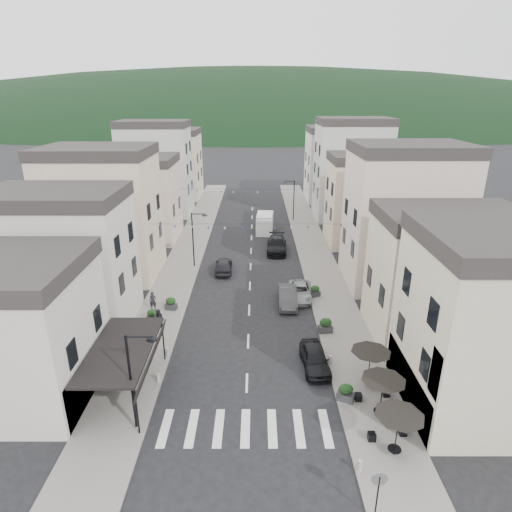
{
  "coord_description": "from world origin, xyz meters",
  "views": [
    {
      "loc": [
        0.59,
        -16.98,
        17.5
      ],
      "look_at": [
        0.59,
        20.01,
        3.5
      ],
      "focal_mm": 30.0,
      "sensor_mm": 36.0,
      "label": 1
    }
  ],
  "objects": [
    {
      "name": "planter_ra",
      "position": [
        6.0,
        4.19,
        0.67
      ],
      "size": [
        1.16,
        0.93,
        1.14
      ],
      "rotation": [
        0.0,
        0.0,
        -0.42
      ],
      "color": "#303032",
      "rests_on": "sidewalk_right"
    },
    {
      "name": "hill_backdrop",
      "position": [
        0.0,
        300.0,
        0.0
      ],
      "size": [
        640.0,
        360.0,
        70.0
      ],
      "primitive_type": "ellipsoid",
      "color": "black",
      "rests_on": "ground"
    },
    {
      "name": "bistro_building",
      "position": [
        14.5,
        4.0,
        5.0
      ],
      "size": [
        10.0,
        8.0,
        10.0
      ],
      "primitive_type": "cube",
      "color": "beige",
      "rests_on": "ground"
    },
    {
      "name": "buildings_row_left",
      "position": [
        -14.5,
        37.75,
        6.12
      ],
      "size": [
        10.2,
        54.16,
        14.0
      ],
      "color": "beige",
      "rests_on": "ground"
    },
    {
      "name": "bunting_far",
      "position": [
        0.0,
        38.0,
        5.65
      ],
      "size": [
        19.0,
        0.28,
        0.62
      ],
      "color": "black",
      "rests_on": "ground"
    },
    {
      "name": "planter_lb",
      "position": [
        -6.74,
        15.94,
        0.66
      ],
      "size": [
        1.07,
        0.7,
        1.11
      ],
      "rotation": [
        0.0,
        0.0,
        -0.16
      ],
      "color": "#2A2B2D",
      "rests_on": "sidewalk_left"
    },
    {
      "name": "streetlamp_right_far",
      "position": [
        5.82,
        44.0,
        3.7
      ],
      "size": [
        1.7,
        0.56,
        6.0
      ],
      "color": "black",
      "rests_on": "ground"
    },
    {
      "name": "buildings_row_right",
      "position": [
        14.5,
        36.59,
        6.32
      ],
      "size": [
        10.2,
        54.16,
        14.5
      ],
      "color": "beige",
      "rests_on": "ground"
    },
    {
      "name": "parked_car_b",
      "position": [
        3.41,
        17.14,
        0.74
      ],
      "size": [
        1.67,
        4.54,
        1.49
      ],
      "primitive_type": "imported",
      "rotation": [
        0.0,
        0.0,
        -0.02
      ],
      "color": "#323234",
      "rests_on": "ground"
    },
    {
      "name": "planter_rc",
      "position": [
        6.0,
        18.5,
        0.63
      ],
      "size": [
        1.07,
        0.84,
        1.05
      ],
      "rotation": [
        0.0,
        0.0,
        0.39
      ],
      "color": "#29292B",
      "rests_on": "sidewalk_right"
    },
    {
      "name": "parked_car_a",
      "position": [
        4.6,
        7.71,
        0.72
      ],
      "size": [
        1.96,
        4.33,
        1.44
      ],
      "primitive_type": "imported",
      "rotation": [
        0.0,
        0.0,
        0.06
      ],
      "color": "black",
      "rests_on": "ground"
    },
    {
      "name": "sidewalk_right",
      "position": [
        7.5,
        32.0,
        0.06
      ],
      "size": [
        4.0,
        76.0,
        0.12
      ],
      "primitive_type": "cube",
      "color": "slate",
      "rests_on": "ground"
    },
    {
      "name": "pedestrian_a",
      "position": [
        -8.24,
        15.84,
        0.95
      ],
      "size": [
        0.64,
        0.46,
        1.67
      ],
      "primitive_type": "imported",
      "rotation": [
        0.0,
        0.0,
        0.1
      ],
      "color": "black",
      "rests_on": "sidewalk_left"
    },
    {
      "name": "streetlamp_left_near",
      "position": [
        -5.82,
        2.0,
        3.7
      ],
      "size": [
        1.7,
        0.56,
        6.0
      ],
      "color": "black",
      "rests_on": "ground"
    },
    {
      "name": "ground",
      "position": [
        0.0,
        0.0,
        0.0
      ],
      "size": [
        700.0,
        700.0,
        0.0
      ],
      "primitive_type": "plane",
      "color": "black",
      "rests_on": "ground"
    },
    {
      "name": "planter_la",
      "position": [
        -7.88,
        13.88,
        0.63
      ],
      "size": [
        1.01,
        0.66,
        1.05
      ],
      "rotation": [
        0.0,
        0.0,
        0.17
      ],
      "color": "#2D2D30",
      "rests_on": "sidewalk_left"
    },
    {
      "name": "bollards",
      "position": [
        0.0,
        5.5,
        0.42
      ],
      "size": [
        11.66,
        10.26,
        0.6
      ],
      "color": "gray",
      "rests_on": "ground"
    },
    {
      "name": "parked_car_c",
      "position": [
        4.6,
        18.41,
        0.64
      ],
      "size": [
        2.49,
        4.76,
        1.28
      ],
      "primitive_type": "imported",
      "rotation": [
        0.0,
        0.0,
        -0.08
      ],
      "color": "gray",
      "rests_on": "ground"
    },
    {
      "name": "sidewalk_left",
      "position": [
        -7.5,
        32.0,
        0.06
      ],
      "size": [
        4.0,
        76.0,
        0.12
      ],
      "primitive_type": "cube",
      "color": "slate",
      "rests_on": "ground"
    },
    {
      "name": "traffic_sign",
      "position": [
        5.8,
        -3.5,
        1.93
      ],
      "size": [
        0.7,
        0.07,
        2.7
      ],
      "color": "black",
      "rests_on": "ground"
    },
    {
      "name": "streetlamp_left_far",
      "position": [
        -5.82,
        26.0,
        3.7
      ],
      "size": [
        1.7,
        0.56,
        6.0
      ],
      "color": "black",
      "rests_on": "ground"
    },
    {
      "name": "delivery_van",
      "position": [
        1.79,
        38.83,
        1.26
      ],
      "size": [
        2.47,
        5.48,
        2.56
      ],
      "rotation": [
        0.0,
        0.0,
        -0.07
      ],
      "color": "white",
      "rests_on": "ground"
    },
    {
      "name": "parked_car_d",
      "position": [
        3.04,
        30.82,
        0.81
      ],
      "size": [
        2.54,
        5.69,
        1.62
      ],
      "primitive_type": "imported",
      "rotation": [
        0.0,
        0.0,
        -0.05
      ],
      "color": "black",
      "rests_on": "ground"
    },
    {
      "name": "cafe_terrace",
      "position": [
        7.7,
        2.8,
        2.36
      ],
      "size": [
        2.5,
        8.1,
        2.53
      ],
      "color": "black",
      "rests_on": "ground"
    },
    {
      "name": "planter_rb",
      "position": [
        6.0,
        12.15,
        0.71
      ],
      "size": [
        1.15,
        0.73,
        1.21
      ],
      "rotation": [
        0.0,
        0.0,
        0.14
      ],
      "color": "#2F2E31",
      "rests_on": "sidewalk_right"
    },
    {
      "name": "bunting_near",
      "position": [
        0.0,
        22.0,
        5.65
      ],
      "size": [
        19.0,
        0.28,
        0.62
      ],
      "color": "black",
      "rests_on": "ground"
    },
    {
      "name": "boutique_awning",
      "position": [
        -7.25,
        5.0,
        3.11
      ],
      "size": [
        3.77,
        7.5,
        3.28
      ],
      "color": "black",
      "rests_on": "ground"
    },
    {
      "name": "parked_car_e",
      "position": [
        -2.8,
        24.57,
        0.74
      ],
      "size": [
        1.87,
        4.38,
        1.47
      ],
      "primitive_type": "imported",
      "rotation": [
        0.0,
        0.0,
        3.17
      ],
      "color": "black",
      "rests_on": "ground"
    },
    {
      "name": "pedestrian_b",
      "position": [
        -7.03,
        12.65,
        0.96
      ],
      "size": [
        0.98,
        0.87,
        1.68
      ],
      "primitive_type": "imported",
      "rotation": [
        0.0,
        0.0,
        -0.34
      ],
      "color": "#221F29",
      "rests_on": "sidewalk_left"
    }
  ]
}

